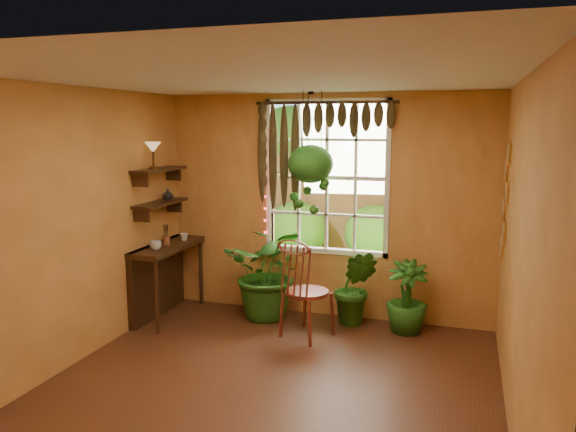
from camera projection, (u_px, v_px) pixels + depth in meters
name	position (u px, v px, depth m)	size (l,w,h in m)	color
floor	(262.00, 397.00, 4.86)	(4.50, 4.50, 0.00)	#4F2716
ceiling	(259.00, 77.00, 4.42)	(4.50, 4.50, 0.00)	white
wall_back	(326.00, 207.00, 6.76)	(4.00, 4.00, 0.00)	#DF984C
wall_left	(60.00, 231.00, 5.24)	(4.50, 4.50, 0.00)	#DF984C
wall_right	(520.00, 262.00, 4.04)	(4.50, 4.50, 0.00)	#DF984C
window	(327.00, 177.00, 6.73)	(1.52, 0.10, 1.86)	white
valance_vine	(318.00, 129.00, 6.55)	(1.70, 0.12, 1.10)	#36200E
string_lights	(265.00, 172.00, 6.86)	(0.03, 0.03, 1.54)	#FF2633
wall_plates	(505.00, 202.00, 5.70)	(0.04, 0.32, 1.10)	beige
counter_ledge	(161.00, 272.00, 6.85)	(0.40, 1.20, 0.90)	#36200E
shelf_lower	(160.00, 203.00, 6.70)	(0.25, 0.90, 0.04)	#36200E
shelf_upper	(159.00, 170.00, 6.64)	(0.25, 0.90, 0.04)	#36200E
backyard	(394.00, 178.00, 11.04)	(14.00, 10.00, 12.00)	#1A4E16
windsor_chair	(305.00, 305.00, 6.17)	(0.63, 0.64, 1.28)	maroon
potted_plant_left	(270.00, 272.00, 6.76)	(1.03, 0.89, 1.15)	#1B4913
potted_plant_mid	(355.00, 287.00, 6.54)	(0.50, 0.40, 0.90)	#1B4913
potted_plant_right	(407.00, 297.00, 6.32)	(0.46, 0.46, 0.82)	#1B4913
hanging_basket	(311.00, 167.00, 6.45)	(0.52, 0.52, 1.40)	black
cup_a	(156.00, 245.00, 6.46)	(0.14, 0.14, 0.11)	silver
cup_b	(184.00, 237.00, 6.98)	(0.10, 0.10, 0.09)	beige
brush_jar	(166.00, 235.00, 6.72)	(0.09, 0.09, 0.32)	brown
shelf_vase	(168.00, 194.00, 6.85)	(0.13, 0.13, 0.14)	#B2AD99
tiffany_lamp	(153.00, 149.00, 6.45)	(0.19, 0.19, 0.31)	#573219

